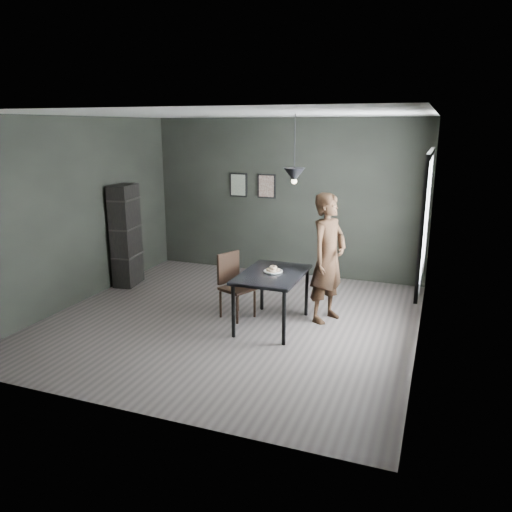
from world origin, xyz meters
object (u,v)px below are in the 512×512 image
(white_plate, at_px, (273,272))
(pendant_lamp, at_px, (294,175))
(cafe_table, at_px, (272,279))
(woman, at_px, (328,258))
(shelf_unit, at_px, (126,235))
(wood_chair, at_px, (233,281))

(white_plate, height_order, pendant_lamp, pendant_lamp)
(cafe_table, distance_m, white_plate, 0.09)
(woman, relative_size, pendant_lamp, 2.07)
(cafe_table, bearing_deg, woman, 36.80)
(pendant_lamp, bearing_deg, woman, 44.11)
(pendant_lamp, bearing_deg, shelf_unit, 165.88)
(cafe_table, xyz_separation_m, shelf_unit, (-2.92, 0.90, 0.19))
(wood_chair, height_order, pendant_lamp, pendant_lamp)
(woman, relative_size, wood_chair, 1.94)
(shelf_unit, xyz_separation_m, pendant_lamp, (3.17, -0.80, 1.19))
(cafe_table, height_order, woman, woman)
(wood_chair, bearing_deg, shelf_unit, -174.52)
(woman, height_order, shelf_unit, woman)
(white_plate, xyz_separation_m, woman, (0.64, 0.44, 0.14))
(wood_chair, bearing_deg, pendant_lamp, 20.03)
(shelf_unit, bearing_deg, white_plate, -25.33)
(cafe_table, xyz_separation_m, white_plate, (-0.00, 0.04, 0.08))
(wood_chair, xyz_separation_m, shelf_unit, (-2.29, 0.74, 0.33))
(shelf_unit, bearing_deg, pendant_lamp, -23.12)
(shelf_unit, bearing_deg, woman, -15.67)
(woman, relative_size, shelf_unit, 1.04)
(white_plate, distance_m, woman, 0.79)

